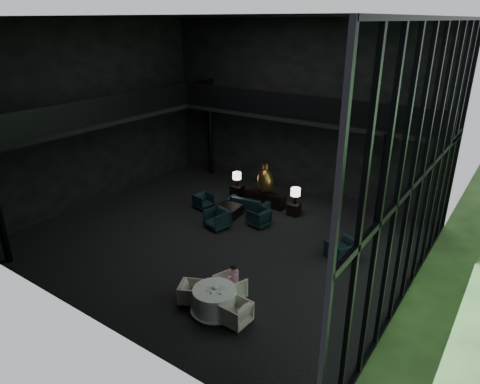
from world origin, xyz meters
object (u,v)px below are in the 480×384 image
Objects in this scene: lounge_armchair_south at (217,217)px; child at (234,274)px; side_table_right at (294,209)px; bronze_urn at (265,180)px; sofa at (248,201)px; dining_chair_north at (230,285)px; dining_chair_west at (192,293)px; lounge_armchair_west at (203,201)px; dining_table at (215,302)px; dining_chair_east at (235,312)px; console at (265,199)px; coffee_table at (228,211)px; lounge_armchair_east at (259,216)px; window_armchair at (342,247)px; table_lamp_right at (296,193)px; table_lamp_left at (237,176)px; side_table_left at (237,191)px.

lounge_armchair_south is 4.64m from child.
child is (1.27, -6.23, 0.48)m from side_table_right.
bronze_urn is 0.77× the size of sofa.
bronze_urn reaches higher than dining_chair_north.
dining_chair_west is at bearing -74.64° from bronze_urn.
child reaches higher than lounge_armchair_west.
lounge_armchair_south is at bearing -45.74° from child.
dining_chair_east is at bearing -6.55° from dining_table.
bronze_urn reaches higher than child.
lounge_armchair_south reaches higher than dining_chair_north.
console is at bearing 90.00° from bronze_urn.
dining_table reaches higher than side_table_right.
dining_chair_north is (2.84, -6.56, -0.79)m from bronze_urn.
sofa is 1.18m from coffee_table.
lounge_armchair_west is at bearing 26.95° from sofa.
dining_chair_north is 1.42× the size of child.
console is 2.12m from lounge_armchair_east.
bronze_urn reaches higher than lounge_armchair_west.
lounge_armchair_south is at bearing -96.72° from console.
lounge_armchair_west is 0.86× the size of lounge_armchair_east.
window_armchair reaches higher than side_table_right.
coffee_table is 1.66× the size of child.
console is 7.69m from dining_chair_west.
window_armchair is 5.47m from coffee_table.
lounge_armchair_west is 0.50× the size of dining_table.
dining_table is (3.59, -5.50, 0.10)m from coffee_table.
console is 7.02m from child.
lounge_armchair_east is 4.90m from child.
child is at bearing 0.76° from window_armchair.
dining_chair_north is at bearing -66.55° from bronze_urn.
table_lamp_right is at bearing -3.99° from console.
sofa is at bearing -39.97° from dining_chair_north.
table_lamp_left is at bearing 177.14° from table_lamp_right.
dining_chair_east is at bearing 14.09° from window_armchair.
table_lamp_left is at bearing 121.13° from dining_table.
bronze_urn is at bearing 111.37° from dining_table.
table_lamp_right is 7.35m from dining_chair_west.
child is at bearing -121.85° from lounge_armchair_west.
lounge_armchair_east is at bearing -64.84° from bronze_urn.
lounge_armchair_east is 0.86× the size of lounge_armchair_south.
table_lamp_right is at bearing -3.75° from bronze_urn.
lounge_armchair_east is at bearing -111.23° from table_lamp_right.
dining_table is 2.25× the size of dining_chair_west.
table_lamp_right is 3.02m from coffee_table.
sofa is 7.89m from dining_chair_east.
table_lamp_left is 0.69× the size of lounge_armchair_south.
sofa is 6.68m from dining_chair_north.
side_table_left is at bearing 175.63° from side_table_right.
sofa is 1.23× the size of dining_table.
dining_chair_north reaches higher than side_table_left.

